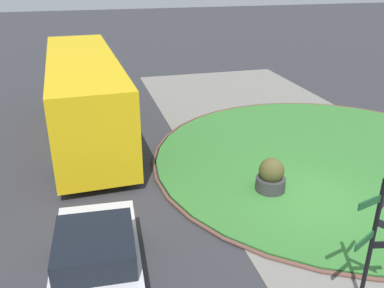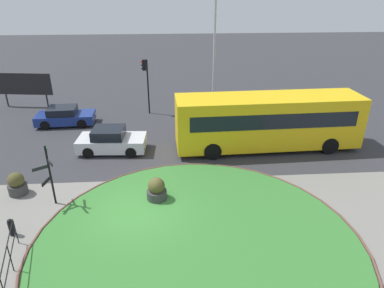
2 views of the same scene
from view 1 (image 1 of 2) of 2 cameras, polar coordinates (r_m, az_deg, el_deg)
ground at (r=12.97m, az=15.72°, el=-7.66°), size 120.00×120.00×0.00m
sidewalk_paving at (r=13.83m, az=21.69°, el=-6.43°), size 32.00×8.70×0.02m
grass_island at (r=15.85m, az=18.40°, el=-1.86°), size 12.58×12.58×0.10m
grass_kerb_ring at (r=15.85m, az=18.41°, el=-1.85°), size 12.89×12.89×0.11m
signpost_directional at (r=9.03m, az=24.06°, el=-11.45°), size 0.96×1.38×2.92m
bus_yellow at (r=17.34m, az=-14.61°, el=6.75°), size 10.96×2.98×3.24m
car_far_lane at (r=9.42m, az=-13.00°, el=-15.64°), size 4.04×2.06×1.47m
planter_near_signpost at (r=12.92m, az=10.86°, el=-4.59°), size 0.92×0.92×1.16m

